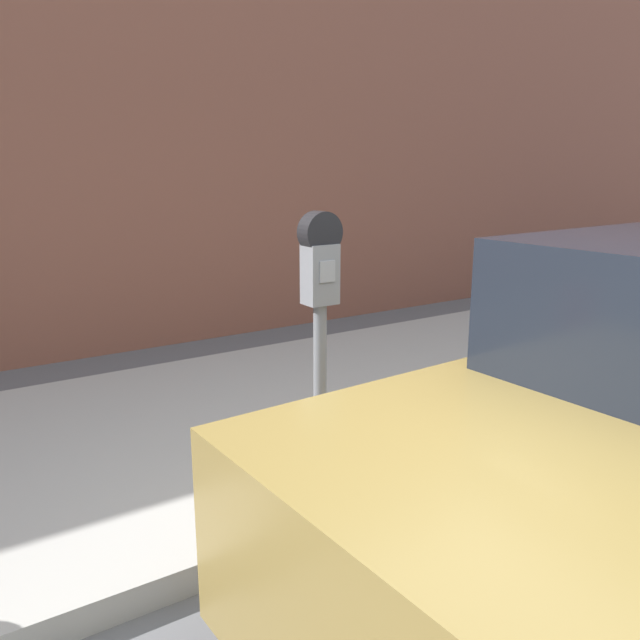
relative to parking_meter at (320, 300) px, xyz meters
name	(u,v)px	position (x,y,z in m)	size (l,w,h in m)	color
ground_plane	(497,617)	(0.10, -1.17, -1.12)	(60.00, 60.00, 0.00)	slate
sidewalk	(250,422)	(0.10, 1.03, -1.05)	(24.00, 2.80, 0.14)	#ADAAA3
building_facade	(120,112)	(0.10, 3.57, 1.16)	(24.00, 0.30, 4.57)	#935642
parking_meter	(320,300)	(0.00, 0.00, 0.00)	(0.21, 0.13, 1.43)	slate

